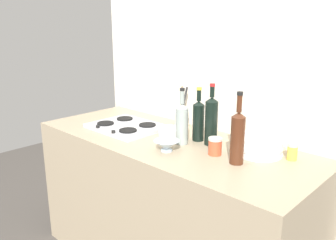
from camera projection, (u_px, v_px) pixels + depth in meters
The scene contains 13 objects.
counter_block at pixel (168, 207), 2.21m from camera, with size 1.80×0.70×0.90m, color tan.
backsplash_panel at pixel (208, 95), 2.30m from camera, with size 1.90×0.06×2.24m, color beige.
stovetop_hob at pixel (126, 126), 2.31m from camera, with size 0.46×0.37×0.04m.
plate_stack at pixel (259, 145), 1.85m from camera, with size 0.25×0.25×0.10m.
wine_bottle_leftmost at pixel (211, 120), 1.96m from camera, with size 0.07×0.07×0.35m.
wine_bottle_mid_left at pixel (198, 120), 2.04m from camera, with size 0.07×0.07×0.32m.
wine_bottle_mid_right at pixel (238, 136), 1.70m from camera, with size 0.07×0.07×0.36m.
wine_bottle_rightmost at pixel (182, 123), 1.99m from camera, with size 0.07×0.07×0.33m.
mixing_bowl at pixel (167, 145), 1.89m from camera, with size 0.14×0.14×0.06m.
butter_dish at pixel (173, 132), 2.14m from camera, with size 0.14×0.10×0.05m, color silver.
utensil_crock at pixel (182, 118), 2.33m from camera, with size 0.09×0.09×0.27m.
condiment_jar_front at pixel (215, 146), 1.83m from camera, with size 0.07×0.07×0.09m.
condiment_jar_rear at pixel (292, 152), 1.77m from camera, with size 0.05×0.05×0.08m.
Camera 1 is at (1.37, -1.44, 1.57)m, focal length 37.33 mm.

